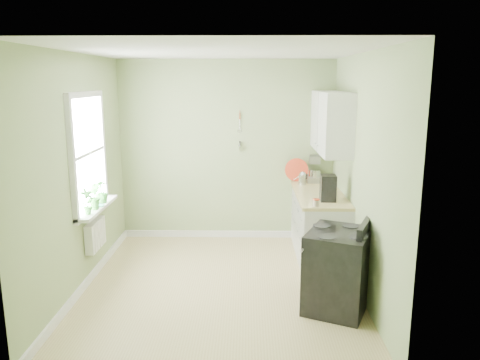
{
  "coord_description": "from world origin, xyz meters",
  "views": [
    {
      "loc": [
        0.32,
        -5.16,
        2.4
      ],
      "look_at": [
        0.22,
        0.55,
        1.18
      ],
      "focal_mm": 35.0,
      "sensor_mm": 36.0,
      "label": 1
    }
  ],
  "objects_px": {
    "kettle": "(302,178)",
    "coffee_maker": "(328,189)",
    "stove": "(338,270)",
    "stand_mixer": "(314,169)"
  },
  "relations": [
    {
      "from": "stand_mixer",
      "to": "stove",
      "type": "bearing_deg",
      "value": -90.99
    },
    {
      "from": "stand_mixer",
      "to": "kettle",
      "type": "relative_size",
      "value": 2.27
    },
    {
      "from": "stove",
      "to": "coffee_maker",
      "type": "bearing_deg",
      "value": 87.47
    },
    {
      "from": "kettle",
      "to": "coffee_maker",
      "type": "distance_m",
      "value": 0.95
    },
    {
      "from": "stove",
      "to": "kettle",
      "type": "bearing_deg",
      "value": 94.66
    },
    {
      "from": "stove",
      "to": "coffee_maker",
      "type": "xyz_separation_m",
      "value": [
        0.05,
        1.08,
        0.63
      ]
    },
    {
      "from": "kettle",
      "to": "coffee_maker",
      "type": "xyz_separation_m",
      "value": [
        0.21,
        -0.92,
        0.06
      ]
    },
    {
      "from": "kettle",
      "to": "coffee_maker",
      "type": "bearing_deg",
      "value": -77.13
    },
    {
      "from": "stand_mixer",
      "to": "coffee_maker",
      "type": "height_order",
      "value": "stand_mixer"
    },
    {
      "from": "stove",
      "to": "stand_mixer",
      "type": "height_order",
      "value": "stand_mixer"
    }
  ]
}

